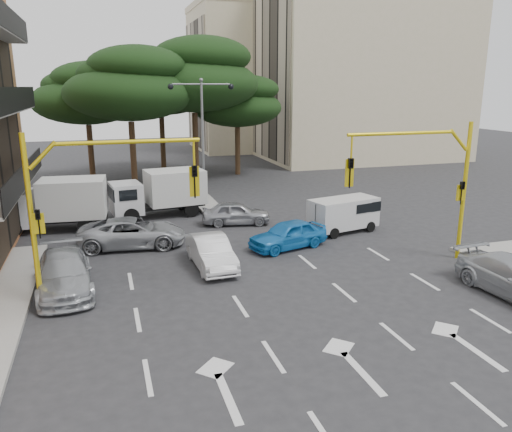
{
  "coord_description": "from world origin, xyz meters",
  "views": [
    {
      "loc": [
        -6.22,
        -15.45,
        7.42
      ],
      "look_at": [
        0.4,
        5.88,
        1.6
      ],
      "focal_mm": 35.0,
      "sensor_mm": 36.0,
      "label": 1
    }
  ],
  "objects": [
    {
      "name": "ground",
      "position": [
        0.0,
        0.0,
        0.0
      ],
      "size": [
        120.0,
        120.0,
        0.0
      ],
      "primitive_type": "plane",
      "color": "#28282B",
      "rests_on": "ground"
    },
    {
      "name": "median_strip",
      "position": [
        0.0,
        16.0,
        0.07
      ],
      "size": [
        1.4,
        6.0,
        0.15
      ],
      "primitive_type": "cube",
      "color": "gray",
      "rests_on": "ground"
    },
    {
      "name": "apartment_beige_near",
      "position": [
        19.95,
        32.0,
        9.35
      ],
      "size": [
        20.2,
        12.15,
        18.7
      ],
      "color": "beige",
      "rests_on": "ground"
    },
    {
      "name": "apartment_beige_far",
      "position": [
        12.95,
        44.0,
        8.35
      ],
      "size": [
        16.2,
        12.15,
        16.7
      ],
      "color": "beige",
      "rests_on": "ground"
    },
    {
      "name": "pine_left_near",
      "position": [
        -3.94,
        21.96,
        7.6
      ],
      "size": [
        9.15,
        9.15,
        10.23
      ],
      "color": "#382616",
      "rests_on": "ground"
    },
    {
      "name": "pine_center",
      "position": [
        1.06,
        23.96,
        8.3
      ],
      "size": [
        9.98,
        9.98,
        11.16
      ],
      "color": "#382616",
      "rests_on": "ground"
    },
    {
      "name": "pine_left_far",
      "position": [
        -6.94,
        25.96,
        6.91
      ],
      "size": [
        8.32,
        8.32,
        9.3
      ],
      "color": "#382616",
      "rests_on": "ground"
    },
    {
      "name": "pine_right",
      "position": [
        5.06,
        25.96,
        6.22
      ],
      "size": [
        7.49,
        7.49,
        8.37
      ],
      "color": "#382616",
      "rests_on": "ground"
    },
    {
      "name": "pine_back",
      "position": [
        -0.94,
        28.96,
        7.6
      ],
      "size": [
        9.15,
        9.15,
        10.23
      ],
      "color": "#382616",
      "rests_on": "ground"
    },
    {
      "name": "signal_mast_right",
      "position": [
        6.8,
        1.99,
        3.88
      ],
      "size": [
        5.79,
        0.37,
        6.0
      ],
      "color": "yellow",
      "rests_on": "ground"
    },
    {
      "name": "signal_mast_left",
      "position": [
        -6.8,
        1.99,
        3.88
      ],
      "size": [
        5.79,
        0.37,
        6.0
      ],
      "color": "yellow",
      "rests_on": "ground"
    },
    {
      "name": "street_lamp_center",
      "position": [
        0.0,
        16.0,
        5.43
      ],
      "size": [
        4.16,
        0.36,
        7.77
      ],
      "color": "slate",
      "rests_on": "median_strip"
    },
    {
      "name": "car_white_hatch",
      "position": [
        -2.12,
        4.15,
        0.66
      ],
      "size": [
        1.55,
        4.05,
        1.32
      ],
      "primitive_type": "imported",
      "rotation": [
        0.0,
        0.0,
        0.04
      ],
      "color": "silver",
      "rests_on": "ground"
    },
    {
      "name": "car_blue_compact",
      "position": [
        1.89,
        5.57,
        0.66
      ],
      "size": [
        4.15,
        2.56,
        1.32
      ],
      "primitive_type": "imported",
      "rotation": [
        0.0,
        0.0,
        -1.3
      ],
      "color": "blue",
      "rests_on": "ground"
    },
    {
      "name": "car_silver_wagon",
      "position": [
        -7.88,
        3.25,
        0.7
      ],
      "size": [
        2.31,
        4.94,
        1.39
      ],
      "primitive_type": "imported",
      "rotation": [
        0.0,
        0.0,
        0.08
      ],
      "color": "#A6A9AE",
      "rests_on": "ground"
    },
    {
      "name": "car_silver_cross_a",
      "position": [
        -5.09,
        7.95,
        0.7
      ],
      "size": [
        5.23,
        2.86,
        1.39
      ],
      "primitive_type": "imported",
      "rotation": [
        0.0,
        0.0,
        1.46
      ],
      "color": "#A4A7AC",
      "rests_on": "ground"
    },
    {
      "name": "car_silver_cross_b",
      "position": [
        0.64,
        10.37,
        0.64
      ],
      "size": [
        3.95,
        2.15,
        1.28
      ],
      "primitive_type": "imported",
      "rotation": [
        0.0,
        0.0,
        1.39
      ],
      "color": "#A1A3AA",
      "rests_on": "ground"
    },
    {
      "name": "van_white",
      "position": [
        5.64,
        7.31,
        0.91
      ],
      "size": [
        3.89,
        2.4,
        1.81
      ],
      "primitive_type": null,
      "rotation": [
        0.0,
        0.0,
        -1.35
      ],
      "color": "silver",
      "rests_on": "ground"
    },
    {
      "name": "box_truck_a",
      "position": [
        -8.82,
        12.08,
        1.36
      ],
      "size": [
        5.71,
        2.79,
        2.72
      ],
      "primitive_type": null,
      "rotation": [
        0.0,
        0.0,
        1.48
      ],
      "color": "silver",
      "rests_on": "ground"
    },
    {
      "name": "box_truck_b",
      "position": [
        -3.19,
        13.45,
        1.34
      ],
      "size": [
        5.7,
        2.99,
        2.68
      ],
      "primitive_type": null,
      "rotation": [
        0.0,
        0.0,
        1.7
      ],
      "color": "silver",
      "rests_on": "ground"
    }
  ]
}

